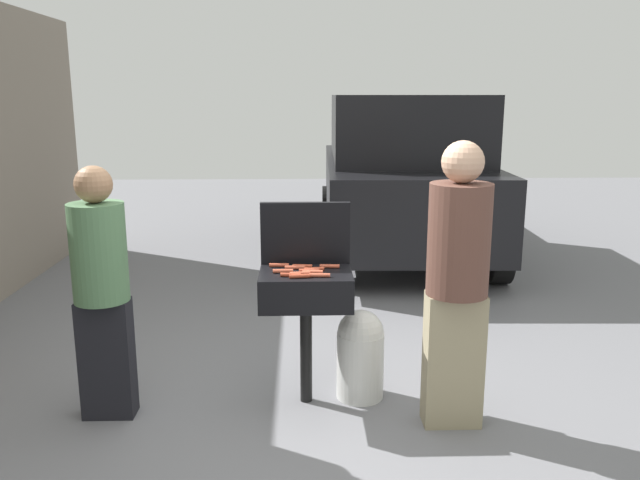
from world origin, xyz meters
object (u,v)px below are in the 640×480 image
at_px(hot_dog_8, 299,276).
at_px(hot_dog_2, 329,266).
at_px(hot_dog_10, 302,266).
at_px(parked_minivan, 401,174).
at_px(hot_dog_1, 294,267).
at_px(hot_dog_6, 278,265).
at_px(hot_dog_0, 314,269).
at_px(person_right, 457,276).
at_px(hot_dog_3, 309,270).
at_px(hot_dog_11, 282,271).
at_px(hot_dog_9, 319,275).
at_px(hot_dog_7, 312,272).
at_px(hot_dog_5, 299,273).
at_px(bbq_grill, 305,293).
at_px(propane_tank, 360,352).
at_px(person_left, 101,285).
at_px(hot_dog_4, 290,275).

bearing_deg(hot_dog_8, hot_dog_2, 49.41).
height_order(hot_dog_10, parked_minivan, parked_minivan).
xyz_separation_m(hot_dog_1, hot_dog_6, (-0.10, 0.06, 0.00)).
bearing_deg(hot_dog_0, person_right, -22.42).
bearing_deg(hot_dog_3, hot_dog_1, 140.69).
distance_m(hot_dog_3, hot_dog_11, 0.17).
bearing_deg(hot_dog_9, hot_dog_10, 116.19).
bearing_deg(hot_dog_7, hot_dog_11, 171.53).
relative_size(hot_dog_2, hot_dog_6, 1.00).
height_order(hot_dog_5, hot_dog_6, same).
bearing_deg(hot_dog_1, hot_dog_2, 5.96).
xyz_separation_m(bbq_grill, hot_dog_1, (-0.07, 0.07, 0.15)).
bearing_deg(person_right, hot_dog_3, -5.90).
height_order(propane_tank, person_left, person_left).
height_order(bbq_grill, hot_dog_4, hot_dog_4).
bearing_deg(hot_dog_11, hot_dog_9, -24.35).
bearing_deg(bbq_grill, parked_minivan, 73.31).
distance_m(hot_dog_1, person_right, 1.06).
bearing_deg(person_right, hot_dog_9, -0.08).
bearing_deg(hot_dog_1, hot_dog_7, -44.31).
height_order(hot_dog_3, hot_dog_7, same).
bearing_deg(bbq_grill, person_left, -172.88).
bearing_deg(hot_dog_5, hot_dog_0, 48.53).
distance_m(hot_dog_4, hot_dog_10, 0.22).
xyz_separation_m(hot_dog_7, parked_minivan, (1.22, 4.27, 0.11)).
xyz_separation_m(hot_dog_0, propane_tank, (0.31, 0.02, -0.59)).
distance_m(propane_tank, parked_minivan, 4.33).
xyz_separation_m(hot_dog_2, hot_dog_7, (-0.11, -0.14, 0.00)).
xyz_separation_m(hot_dog_3, hot_dog_10, (-0.04, 0.11, 0.00)).
relative_size(hot_dog_9, person_right, 0.07).
distance_m(hot_dog_9, hot_dog_10, 0.25).
height_order(hot_dog_1, hot_dog_6, same).
relative_size(hot_dog_5, person_right, 0.07).
xyz_separation_m(hot_dog_11, parked_minivan, (1.41, 4.24, 0.11)).
relative_size(hot_dog_2, person_left, 0.08).
bearing_deg(hot_dog_9, hot_dog_7, 118.91).
relative_size(hot_dog_2, hot_dog_4, 1.00).
relative_size(hot_dog_2, hot_dog_7, 1.00).
bearing_deg(person_right, hot_dog_4, 1.52).
bearing_deg(hot_dog_4, propane_tank, 18.77).
xyz_separation_m(hot_dog_1, person_right, (0.98, -0.39, 0.04)).
bearing_deg(hot_dog_7, hot_dog_8, -131.96).
xyz_separation_m(bbq_grill, hot_dog_8, (-0.04, -0.14, 0.15)).
bearing_deg(hot_dog_9, bbq_grill, 125.08).
height_order(hot_dog_1, propane_tank, hot_dog_1).
bearing_deg(person_left, hot_dog_7, 16.82).
height_order(hot_dog_0, hot_dog_7, same).
bearing_deg(hot_dog_8, parked_minivan, 73.34).
bearing_deg(propane_tank, hot_dog_5, -162.34).
bearing_deg(hot_dog_2, hot_dog_7, -129.63).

